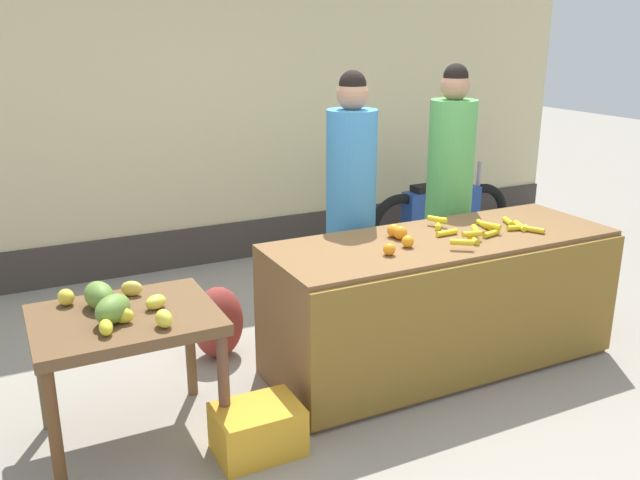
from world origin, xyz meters
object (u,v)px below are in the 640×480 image
Objects in this scene: parked_motorcycle at (441,214)px; produce_crate at (258,429)px; vendor_woman_green_shirt at (449,192)px; produce_sack at (218,322)px; vendor_woman_blue_shirt at (351,208)px.

produce_crate is (-2.75, -2.22, -0.27)m from parked_motorcycle.
produce_sack is (-1.81, 0.02, -0.70)m from vendor_woman_green_shirt.
parked_motorcycle is at bearing 55.19° from vendor_woman_green_shirt.
vendor_woman_blue_shirt reaches higher than produce_crate.
produce_sack is at bearing 81.84° from produce_crate.
parked_motorcycle is (1.64, 1.17, -0.53)m from vendor_woman_blue_shirt.
vendor_woman_blue_shirt is 0.99× the size of vendor_woman_green_shirt.
vendor_woman_blue_shirt reaches higher than parked_motorcycle.
produce_crate is at bearing -141.13° from parked_motorcycle.
parked_motorcycle reaches higher than produce_crate.
vendor_woman_blue_shirt is 1.73m from produce_crate.
parked_motorcycle is 3.64× the size of produce_crate.
produce_sack is (0.16, 1.12, 0.11)m from produce_crate.
vendor_woman_green_shirt reaches higher than parked_motorcycle.
produce_crate is at bearing -136.68° from vendor_woman_blue_shirt.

